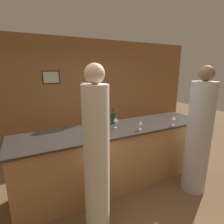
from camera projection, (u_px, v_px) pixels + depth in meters
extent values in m
plane|color=brown|center=(118.00, 181.00, 3.15)|extent=(14.00, 14.00, 0.00)
cube|color=olive|center=(76.00, 89.00, 5.00)|extent=(8.00, 0.06, 2.80)
cube|color=black|center=(51.00, 77.00, 4.59)|extent=(0.44, 0.02, 0.34)
cube|color=#B7C6B2|center=(51.00, 77.00, 4.59)|extent=(0.39, 0.00, 0.29)
cube|color=#B27F4C|center=(118.00, 156.00, 3.04)|extent=(3.26, 0.75, 0.98)
cube|color=#332D28|center=(118.00, 128.00, 2.92)|extent=(3.32, 0.81, 0.03)
cylinder|color=gray|center=(93.00, 125.00, 3.58)|extent=(0.39, 0.39, 1.70)
sphere|color=beige|center=(91.00, 77.00, 3.35)|extent=(0.23, 0.23, 0.23)
cylinder|color=silver|center=(97.00, 165.00, 1.98)|extent=(0.29, 0.29, 1.81)
sphere|color=beige|center=(95.00, 74.00, 1.74)|extent=(0.21, 0.21, 0.21)
cylinder|color=#B2B2B7|center=(198.00, 139.00, 2.74)|extent=(0.37, 0.37, 1.79)
sphere|color=brown|center=(206.00, 73.00, 2.50)|extent=(0.23, 0.23, 0.23)
cylinder|color=#19381E|center=(113.00, 118.00, 3.13)|extent=(0.08, 0.08, 0.20)
cylinder|color=#19381E|center=(113.00, 110.00, 3.10)|extent=(0.03, 0.03, 0.09)
cylinder|color=silver|center=(173.00, 125.00, 3.04)|extent=(0.05, 0.05, 0.00)
cylinder|color=silver|center=(174.00, 122.00, 3.03)|extent=(0.01, 0.01, 0.09)
cone|color=silver|center=(174.00, 118.00, 3.01)|extent=(0.07, 0.07, 0.06)
cylinder|color=silver|center=(140.00, 129.00, 2.81)|extent=(0.05, 0.05, 0.00)
cylinder|color=silver|center=(140.00, 127.00, 2.80)|extent=(0.01, 0.01, 0.08)
cone|color=silver|center=(141.00, 122.00, 2.79)|extent=(0.06, 0.06, 0.07)
cylinder|color=silver|center=(116.00, 128.00, 2.90)|extent=(0.05, 0.05, 0.00)
cylinder|color=silver|center=(116.00, 124.00, 2.88)|extent=(0.01, 0.01, 0.10)
cone|color=silver|center=(116.00, 119.00, 2.86)|extent=(0.08, 0.08, 0.07)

